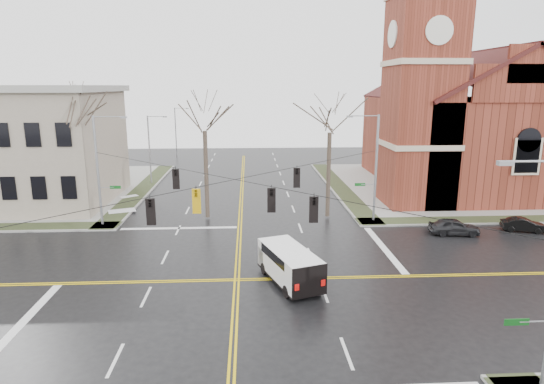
{
  "coord_description": "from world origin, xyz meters",
  "views": [
    {
      "loc": [
        0.8,
        -25.6,
        11.44
      ],
      "look_at": [
        2.45,
        6.0,
        4.03
      ],
      "focal_mm": 30.0,
      "sensor_mm": 36.0,
      "label": 1
    }
  ],
  "objects_px": {
    "streetlight_north_a": "(151,147)",
    "streetlight_north_b": "(177,131)",
    "church": "(462,113)",
    "parked_car_a": "(454,227)",
    "cargo_van": "(288,262)",
    "tree_nw_far": "(81,116)",
    "parked_car_b": "(523,225)",
    "tree_nw_near": "(205,125)",
    "tree_ne": "(330,127)",
    "signal_pole_ne": "(374,165)",
    "signal_pole_nw": "(100,168)"
  },
  "relations": [
    {
      "from": "parked_car_b",
      "to": "signal_pole_nw",
      "type": "bearing_deg",
      "value": 101.04
    },
    {
      "from": "signal_pole_nw",
      "to": "streetlight_north_a",
      "type": "bearing_deg",
      "value": 87.68
    },
    {
      "from": "streetlight_north_b",
      "to": "parked_car_b",
      "type": "bearing_deg",
      "value": -49.91
    },
    {
      "from": "church",
      "to": "streetlight_north_a",
      "type": "relative_size",
      "value": 3.44
    },
    {
      "from": "signal_pole_ne",
      "to": "signal_pole_nw",
      "type": "xyz_separation_m",
      "value": [
        -22.64,
        0.0,
        0.0
      ]
    },
    {
      "from": "signal_pole_ne",
      "to": "streetlight_north_a",
      "type": "xyz_separation_m",
      "value": [
        -21.97,
        16.5,
        -0.48
      ]
    },
    {
      "from": "signal_pole_nw",
      "to": "parked_car_a",
      "type": "relative_size",
      "value": 2.34
    },
    {
      "from": "church",
      "to": "signal_pole_ne",
      "type": "height_order",
      "value": "church"
    },
    {
      "from": "streetlight_north_a",
      "to": "tree_nw_near",
      "type": "xyz_separation_m",
      "value": [
        7.78,
        -14.82,
        3.75
      ]
    },
    {
      "from": "streetlight_north_a",
      "to": "streetlight_north_b",
      "type": "bearing_deg",
      "value": 90.0
    },
    {
      "from": "signal_pole_ne",
      "to": "streetlight_north_b",
      "type": "relative_size",
      "value": 1.12
    },
    {
      "from": "church",
      "to": "streetlight_north_a",
      "type": "bearing_deg",
      "value": 174.81
    },
    {
      "from": "church",
      "to": "tree_ne",
      "type": "height_order",
      "value": "church"
    },
    {
      "from": "tree_nw_near",
      "to": "signal_pole_nw",
      "type": "bearing_deg",
      "value": -168.76
    },
    {
      "from": "tree_nw_far",
      "to": "tree_nw_near",
      "type": "distance_m",
      "value": 10.57
    },
    {
      "from": "signal_pole_ne",
      "to": "tree_ne",
      "type": "distance_m",
      "value": 4.94
    },
    {
      "from": "signal_pole_nw",
      "to": "cargo_van",
      "type": "relative_size",
      "value": 1.56
    },
    {
      "from": "cargo_van",
      "to": "tree_ne",
      "type": "relative_size",
      "value": 0.52
    },
    {
      "from": "cargo_van",
      "to": "tree_nw_near",
      "type": "height_order",
      "value": "tree_nw_near"
    },
    {
      "from": "signal_pole_ne",
      "to": "tree_nw_near",
      "type": "relative_size",
      "value": 0.79
    },
    {
      "from": "cargo_van",
      "to": "tree_nw_far",
      "type": "relative_size",
      "value": 0.47
    },
    {
      "from": "tree_ne",
      "to": "church",
      "type": "bearing_deg",
      "value": 34.84
    },
    {
      "from": "church",
      "to": "cargo_van",
      "type": "bearing_deg",
      "value": -130.79
    },
    {
      "from": "tree_nw_near",
      "to": "parked_car_a",
      "type": "bearing_deg",
      "value": -15.46
    },
    {
      "from": "parked_car_a",
      "to": "parked_car_b",
      "type": "bearing_deg",
      "value": -78.45
    },
    {
      "from": "cargo_van",
      "to": "streetlight_north_b",
      "type": "bearing_deg",
      "value": 87.07
    },
    {
      "from": "signal_pole_nw",
      "to": "streetlight_north_b",
      "type": "bearing_deg",
      "value": 88.95
    },
    {
      "from": "parked_car_a",
      "to": "tree_nw_far",
      "type": "distance_m",
      "value": 32.01
    },
    {
      "from": "streetlight_north_a",
      "to": "cargo_van",
      "type": "distance_m",
      "value": 31.67
    },
    {
      "from": "signal_pole_ne",
      "to": "tree_nw_far",
      "type": "bearing_deg",
      "value": 174.0
    },
    {
      "from": "church",
      "to": "parked_car_a",
      "type": "height_order",
      "value": "church"
    },
    {
      "from": "cargo_van",
      "to": "tree_nw_far",
      "type": "xyz_separation_m",
      "value": [
        -16.46,
        14.44,
        7.7
      ]
    },
    {
      "from": "streetlight_north_a",
      "to": "streetlight_north_b",
      "type": "xyz_separation_m",
      "value": [
        0.0,
        20.0,
        0.0
      ]
    },
    {
      "from": "church",
      "to": "signal_pole_ne",
      "type": "xyz_separation_m",
      "value": [
        -13.44,
        -13.28,
        -3.48
      ]
    },
    {
      "from": "tree_ne",
      "to": "signal_pole_nw",
      "type": "bearing_deg",
      "value": -175.7
    },
    {
      "from": "cargo_van",
      "to": "parked_car_b",
      "type": "distance_m",
      "value": 21.54
    },
    {
      "from": "streetlight_north_b",
      "to": "tree_nw_far",
      "type": "distance_m",
      "value": 34.3
    },
    {
      "from": "parked_car_a",
      "to": "tree_ne",
      "type": "bearing_deg",
      "value": 66.97
    },
    {
      "from": "cargo_van",
      "to": "tree_nw_far",
      "type": "distance_m",
      "value": 23.21
    },
    {
      "from": "cargo_van",
      "to": "tree_nw_near",
      "type": "relative_size",
      "value": 0.51
    },
    {
      "from": "tree_nw_far",
      "to": "parked_car_a",
      "type": "bearing_deg",
      "value": -11.91
    },
    {
      "from": "streetlight_north_b",
      "to": "parked_car_a",
      "type": "bearing_deg",
      "value": -55.65
    },
    {
      "from": "signal_pole_nw",
      "to": "tree_nw_far",
      "type": "bearing_deg",
      "value": 128.46
    },
    {
      "from": "cargo_van",
      "to": "parked_car_b",
      "type": "height_order",
      "value": "cargo_van"
    },
    {
      "from": "signal_pole_nw",
      "to": "tree_nw_near",
      "type": "bearing_deg",
      "value": 11.24
    },
    {
      "from": "tree_nw_near",
      "to": "streetlight_north_a",
      "type": "bearing_deg",
      "value": 117.69
    },
    {
      "from": "streetlight_north_a",
      "to": "parked_car_b",
      "type": "relative_size",
      "value": 2.4
    },
    {
      "from": "streetlight_north_a",
      "to": "tree_nw_near",
      "type": "relative_size",
      "value": 0.7
    },
    {
      "from": "parked_car_a",
      "to": "tree_nw_far",
      "type": "height_order",
      "value": "tree_nw_far"
    },
    {
      "from": "tree_ne",
      "to": "tree_nw_far",
      "type": "bearing_deg",
      "value": 176.85
    }
  ]
}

